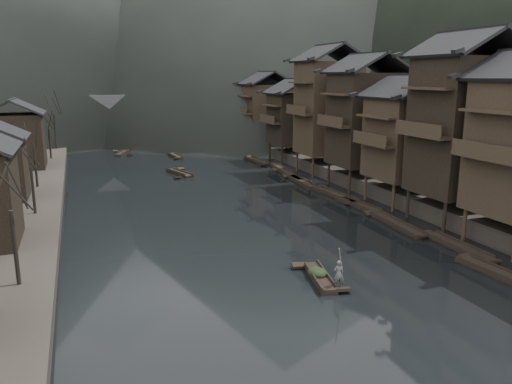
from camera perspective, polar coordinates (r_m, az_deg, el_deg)
name	(u,v)px	position (r m, az deg, el deg)	size (l,w,h in m)	color
water	(303,271)	(33.00, 5.38, -8.98)	(300.00, 300.00, 0.00)	black
right_bank	(395,149)	(83.81, 15.62, 4.74)	(40.00, 200.00, 1.80)	#2D2823
stilt_houses	(378,109)	(55.53, 13.73, 9.25)	(9.00, 67.60, 16.55)	black
bare_trees	(38,138)	(55.87, -23.67, 5.63)	(3.92, 71.33, 7.85)	black
moored_sampans	(309,183)	(58.74, 6.04, 1.06)	(3.15, 66.51, 0.47)	black
midriver_boats	(148,156)	(80.29, -12.29, 4.07)	(9.70, 37.78, 0.45)	black
stone_bridge	(147,114)	(100.75, -12.33, 8.66)	(40.00, 6.00, 9.00)	#4C4C4F
hero_sampan	(319,277)	(31.67, 7.27, -9.60)	(1.95, 5.07, 0.44)	black
cargo_heap	(317,267)	(31.63, 7.04, -8.53)	(1.10, 1.44, 0.66)	black
boatman	(339,270)	(30.04, 9.43, -8.78)	(0.60, 0.40, 1.66)	#59595B
bamboo_pole	(343,229)	(29.30, 9.96, -4.15)	(0.06, 0.06, 4.06)	#8C7A51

